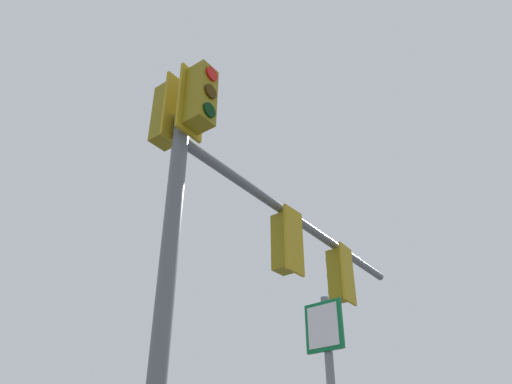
# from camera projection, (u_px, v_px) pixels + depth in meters

# --- Properties ---
(signal_mast_assembly) EXTENTS (5.10, 4.12, 6.51)m
(signal_mast_assembly) POSITION_uv_depth(u_px,v_px,m) (244.00, 233.00, 6.57)
(signal_mast_assembly) COLOR slate
(signal_mast_assembly) RESTS_ON ground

